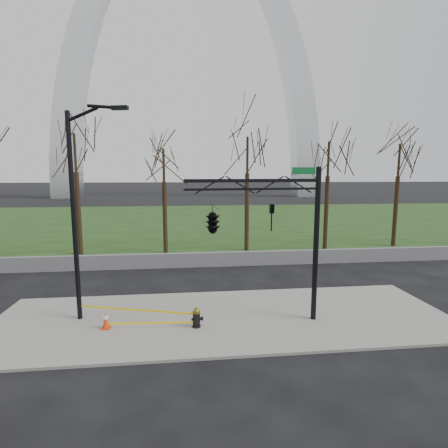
{
  "coord_description": "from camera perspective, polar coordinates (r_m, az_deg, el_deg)",
  "views": [
    {
      "loc": [
        -1.49,
        -12.93,
        5.71
      ],
      "look_at": [
        0.2,
        2.0,
        3.55
      ],
      "focal_mm": 27.59,
      "sensor_mm": 36.0,
      "label": 1
    }
  ],
  "objects": [
    {
      "name": "guardrail",
      "position": [
        21.63,
        -2.33,
        -5.89
      ],
      "size": [
        60.0,
        0.3,
        0.9
      ],
      "primitive_type": "cube",
      "color": "#59595B",
      "rests_on": "ground"
    },
    {
      "name": "street_light",
      "position": [
        13.99,
        -22.97,
        3.38
      ],
      "size": [
        2.35,
        0.76,
        8.21
      ],
      "rotation": [
        0.0,
        0.0,
        -0.25
      ],
      "color": "black",
      "rests_on": "ground"
    },
    {
      "name": "grass_strip",
      "position": [
        43.33,
        -4.43,
        0.64
      ],
      "size": [
        120.0,
        40.0,
        0.06
      ],
      "primitive_type": "cube",
      "color": "#1A3613",
      "rests_on": "ground"
    },
    {
      "name": "traffic_signal_mast",
      "position": [
        12.26,
        1.61,
        0.86
      ],
      "size": [
        5.08,
        2.52,
        6.0
      ],
      "rotation": [
        0.0,
        0.0,
        0.1
      ],
      "color": "black",
      "rests_on": "ground"
    },
    {
      "name": "ground",
      "position": [
        14.22,
        0.11,
        -15.49
      ],
      "size": [
        500.0,
        500.0,
        0.0
      ],
      "primitive_type": "plane",
      "color": "black",
      "rests_on": "ground"
    },
    {
      "name": "tree_row",
      "position": [
        25.0,
        -2.95,
        5.75
      ],
      "size": [
        46.09,
        4.0,
        9.29
      ],
      "color": "black",
      "rests_on": "ground"
    },
    {
      "name": "sidewalk",
      "position": [
        14.2,
        0.11,
        -15.31
      ],
      "size": [
        18.0,
        6.0,
        0.1
      ],
      "primitive_type": "cube",
      "color": "slate",
      "rests_on": "ground"
    },
    {
      "name": "caution_tape",
      "position": [
        13.72,
        -13.38,
        -14.48
      ],
      "size": [
        4.54,
        1.29,
        0.4
      ],
      "color": "yellow",
      "rests_on": "ground"
    },
    {
      "name": "traffic_cone",
      "position": [
        13.8,
        -19.02,
        -14.9
      ],
      "size": [
        0.33,
        0.33,
        0.6
      ],
      "rotation": [
        0.0,
        0.0,
        -0.09
      ],
      "color": "red",
      "rests_on": "sidewalk"
    },
    {
      "name": "fire_hydrant",
      "position": [
        13.23,
        -4.54,
        -15.23
      ],
      "size": [
        0.48,
        0.31,
        0.77
      ],
      "rotation": [
        0.0,
        0.0,
        -0.09
      ],
      "color": "black",
      "rests_on": "sidewalk"
    },
    {
      "name": "gateway_arch",
      "position": [
        91.93,
        -5.79,
        25.1
      ],
      "size": [
        66.0,
        6.0,
        65.0
      ],
      "primitive_type": null,
      "color": "silver",
      "rests_on": "ground"
    }
  ]
}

